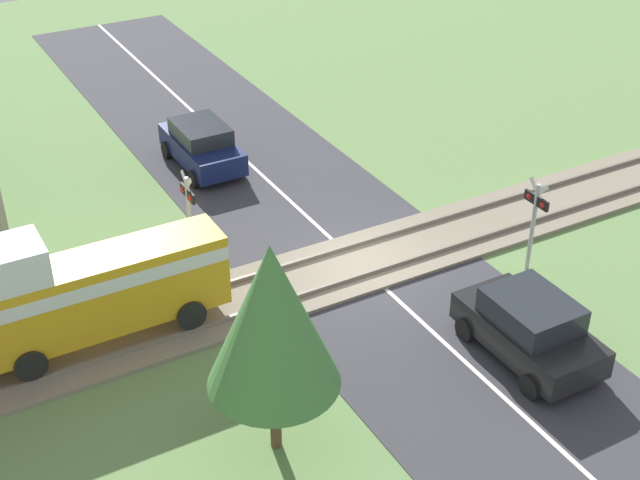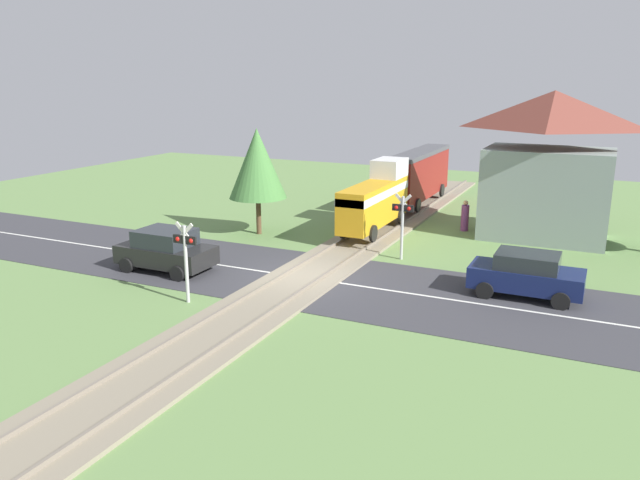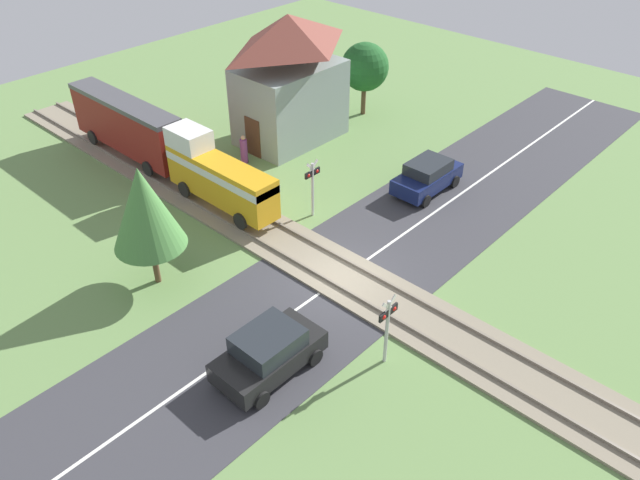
# 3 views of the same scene
# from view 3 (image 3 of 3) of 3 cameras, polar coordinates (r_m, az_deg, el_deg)

# --- Properties ---
(ground_plane) EXTENTS (60.00, 60.00, 0.00)m
(ground_plane) POSITION_cam_3_polar(r_m,az_deg,el_deg) (24.80, 2.13, -3.40)
(ground_plane) COLOR #66894C
(road_surface) EXTENTS (48.00, 6.40, 0.02)m
(road_surface) POSITION_cam_3_polar(r_m,az_deg,el_deg) (24.80, 2.13, -3.38)
(road_surface) COLOR #38383D
(road_surface) RESTS_ON ground_plane
(track_bed) EXTENTS (2.80, 48.00, 0.24)m
(track_bed) POSITION_cam_3_polar(r_m,az_deg,el_deg) (24.76, 2.14, -3.28)
(track_bed) COLOR gray
(track_bed) RESTS_ON ground_plane
(train) EXTENTS (1.58, 14.50, 3.18)m
(train) POSITION_cam_3_polar(r_m,az_deg,el_deg) (31.37, -14.21, 8.48)
(train) COLOR gold
(train) RESTS_ON track_bed
(car_near_crossing) EXTENTS (3.75, 2.01, 1.65)m
(car_near_crossing) POSITION_cam_3_polar(r_m,az_deg,el_deg) (20.64, -4.69, -10.15)
(car_near_crossing) COLOR black
(car_near_crossing) RESTS_ON ground_plane
(car_far_side) EXTENTS (3.76, 1.84, 1.57)m
(car_far_side) POSITION_cam_3_polar(r_m,az_deg,el_deg) (30.30, 9.78, 5.81)
(car_far_side) COLOR #141E4C
(car_far_side) RESTS_ON ground_plane
(crossing_signal_west_approach) EXTENTS (0.90, 0.18, 2.77)m
(crossing_signal_west_approach) POSITION_cam_3_polar(r_m,az_deg,el_deg) (20.32, 6.20, -7.42)
(crossing_signal_west_approach) COLOR #B7B7B7
(crossing_signal_west_approach) RESTS_ON ground_plane
(crossing_signal_east_approach) EXTENTS (0.90, 0.18, 2.77)m
(crossing_signal_east_approach) POSITION_cam_3_polar(r_m,az_deg,el_deg) (27.50, -0.70, 5.43)
(crossing_signal_east_approach) COLOR #B7B7B7
(crossing_signal_east_approach) RESTS_ON ground_plane
(station_building) EXTENTS (6.00, 3.97, 6.78)m
(station_building) POSITION_cam_3_polar(r_m,az_deg,el_deg) (33.97, -2.81, 14.34)
(station_building) COLOR gray
(station_building) RESTS_ON ground_plane
(pedestrian_by_station) EXTENTS (0.37, 0.37, 1.51)m
(pedestrian_by_station) POSITION_cam_3_polar(r_m,az_deg,el_deg) (32.69, -6.97, 8.16)
(pedestrian_by_station) COLOR #7F3D84
(pedestrian_by_station) RESTS_ON ground_plane
(tree_by_station) EXTENTS (2.77, 2.77, 4.27)m
(tree_by_station) POSITION_cam_3_polar(r_m,az_deg,el_deg) (37.29, 4.12, 15.49)
(tree_by_station) COLOR brown
(tree_by_station) RESTS_ON ground_plane
(tree_roadside_hedge) EXTENTS (2.74, 2.74, 5.06)m
(tree_roadside_hedge) POSITION_cam_3_polar(r_m,az_deg,el_deg) (23.48, -15.76, 2.84)
(tree_roadside_hedge) COLOR brown
(tree_roadside_hedge) RESTS_ON ground_plane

